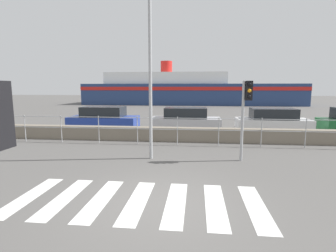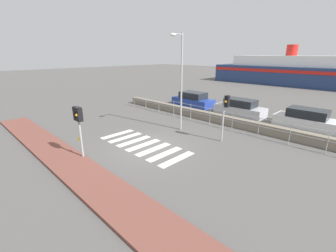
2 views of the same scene
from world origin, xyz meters
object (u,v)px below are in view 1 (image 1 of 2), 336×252
at_px(parked_car_silver, 186,120).
at_px(parked_car_white, 273,122).
at_px(parked_car_blue, 104,119).
at_px(ferry_boat, 186,91).
at_px(streetlamp, 149,49).
at_px(traffic_light_far, 246,103).

height_order(parked_car_silver, parked_car_white, same).
bearing_deg(parked_car_silver, parked_car_blue, -180.00).
bearing_deg(parked_car_white, parked_car_blue, 180.00).
bearing_deg(ferry_boat, streetlamp, -90.02).
relative_size(traffic_light_far, parked_car_silver, 0.67).
distance_m(streetlamp, parked_car_white, 9.95).
height_order(traffic_light_far, parked_car_white, traffic_light_far).
xyz_separation_m(parked_car_blue, parked_car_silver, (5.28, 0.00, -0.01)).
bearing_deg(traffic_light_far, ferry_boat, 96.03).
bearing_deg(traffic_light_far, parked_car_white, 67.20).
xyz_separation_m(traffic_light_far, parked_car_white, (2.83, 6.73, -1.51)).
bearing_deg(parked_car_blue, parked_car_silver, 0.00).
xyz_separation_m(ferry_boat, parked_car_white, (6.23, -25.50, -1.48)).
bearing_deg(parked_car_white, parked_car_silver, 180.00).
bearing_deg(parked_car_white, ferry_boat, 103.73).
height_order(traffic_light_far, streetlamp, streetlamp).
relative_size(ferry_boat, parked_car_white, 7.74).
height_order(ferry_boat, parked_car_white, ferry_boat).
xyz_separation_m(traffic_light_far, ferry_boat, (-3.40, 32.23, -0.03)).
bearing_deg(parked_car_white, streetlamp, -131.86).
bearing_deg(parked_car_blue, ferry_boat, 80.47).
height_order(ferry_boat, parked_car_blue, ferry_boat).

